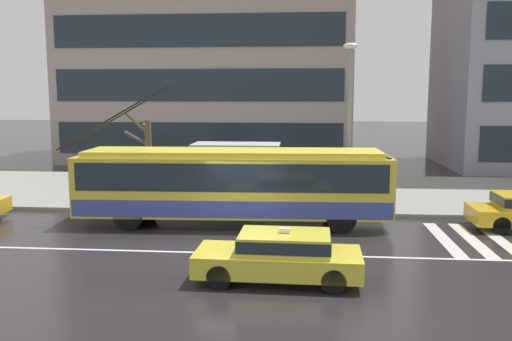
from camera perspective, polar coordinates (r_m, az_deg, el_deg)
ground_plane at (r=17.67m, az=-1.86°, el=-7.57°), size 160.00×160.00×0.00m
sidewalk_slab at (r=26.50m, az=0.52°, el=-2.14°), size 80.00×10.00×0.14m
crosswalk_stripe_edge_near at (r=19.14m, az=19.08°, el=-6.78°), size 0.44×4.40×0.01m
crosswalk_stripe_inner_a at (r=19.37m, az=21.68°, el=-6.73°), size 0.44×4.40×0.01m
crosswalk_stripe_center at (r=19.65m, az=24.21°, el=-6.67°), size 0.44×4.40×0.01m
lane_centre_line at (r=16.53m, az=-2.37°, el=-8.67°), size 72.00×0.14×0.01m
trolleybus at (r=19.84m, az=-2.35°, el=-1.35°), size 12.08×2.89×5.08m
taxi_oncoming_near at (r=14.01m, az=2.59°, el=-8.78°), size 4.26×1.83×1.39m
bus_shelter at (r=23.44m, az=-2.00°, el=1.44°), size 3.70×1.86×2.52m
pedestrian_at_shelter at (r=23.85m, az=8.12°, el=-0.90°), size 0.42×0.42×1.60m
pedestrian_approaching_curb at (r=21.94m, az=7.38°, el=-0.11°), size 1.23×1.23×1.97m
street_lamp at (r=21.99m, az=9.77°, el=6.07°), size 0.60×0.32×6.59m
street_tree_bare at (r=25.57m, az=-11.38°, el=1.89°), size 1.31×1.09×3.86m
office_tower_corner_left at (r=41.73m, az=-4.59°, el=13.63°), size 20.26×12.45×17.66m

